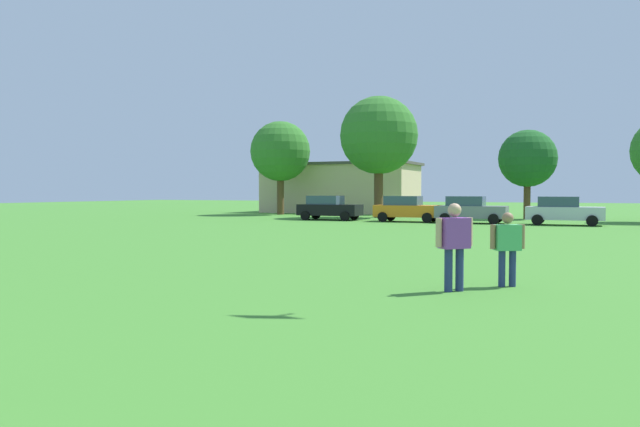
{
  "coord_description": "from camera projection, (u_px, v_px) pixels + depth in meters",
  "views": [
    {
      "loc": [
        7.95,
        -0.56,
        2.02
      ],
      "look_at": [
        3.75,
        9.06,
        1.62
      ],
      "focal_mm": 34.0,
      "sensor_mm": 36.0,
      "label": 1
    }
  ],
  "objects": [
    {
      "name": "house_left",
      "position": [
        341.0,
        188.0,
        56.11
      ],
      "size": [
        14.09,
        6.95,
        4.58
      ],
      "color": "beige",
      "rests_on": "ground"
    },
    {
      "name": "parked_car_orange_1",
      "position": [
        407.0,
        209.0,
        39.51
      ],
      "size": [
        4.3,
        2.02,
        1.68
      ],
      "color": "orange",
      "rests_on": "ground"
    },
    {
      "name": "tree_far_left",
      "position": [
        280.0,
        152.0,
        51.3
      ],
      "size": [
        5.08,
        5.08,
        7.92
      ],
      "color": "brown",
      "rests_on": "ground"
    },
    {
      "name": "parked_car_black_0",
      "position": [
        329.0,
        208.0,
        41.84
      ],
      "size": [
        4.3,
        2.02,
        1.68
      ],
      "color": "black",
      "rests_on": "ground"
    },
    {
      "name": "ground_plane",
      "position": [
        416.0,
        230.0,
        31.24
      ],
      "size": [
        160.0,
        160.0,
        0.0
      ],
      "primitive_type": "plane",
      "color": "#42842D"
    },
    {
      "name": "tree_left",
      "position": [
        379.0,
        136.0,
        45.48
      ],
      "size": [
        5.86,
        5.86,
        9.13
      ],
      "color": "brown",
      "rests_on": "ground"
    },
    {
      "name": "adult_bystander",
      "position": [
        454.0,
        239.0,
        12.09
      ],
      "size": [
        0.64,
        0.64,
        1.77
      ],
      "rotation": [
        0.0,
        0.0,
        0.78
      ],
      "color": "navy",
      "rests_on": "ground"
    },
    {
      "name": "tree_center",
      "position": [
        528.0,
        159.0,
        43.36
      ],
      "size": [
        4.11,
        4.11,
        6.4
      ],
      "color": "brown",
      "rests_on": "ground"
    },
    {
      "name": "parked_car_silver_3",
      "position": [
        563.0,
        211.0,
        35.59
      ],
      "size": [
        4.3,
        2.02,
        1.68
      ],
      "color": "silver",
      "rests_on": "ground"
    },
    {
      "name": "bystander_near_trees",
      "position": [
        507.0,
        243.0,
        12.71
      ],
      "size": [
        0.67,
        0.49,
        1.57
      ],
      "rotation": [
        0.0,
        0.0,
        0.49
      ],
      "color": "navy",
      "rests_on": "ground"
    },
    {
      "name": "parked_car_gray_2",
      "position": [
        470.0,
        209.0,
        37.77
      ],
      "size": [
        4.3,
        2.02,
        1.68
      ],
      "color": "slate",
      "rests_on": "ground"
    }
  ]
}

